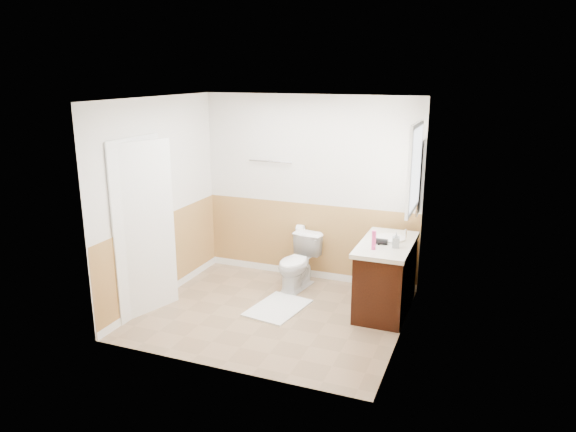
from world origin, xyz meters
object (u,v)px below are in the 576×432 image
at_px(toilet, 298,263).
at_px(bath_mat, 278,308).
at_px(vanity_cabinet, 386,278).
at_px(lotion_bottle, 374,240).
at_px(soap_dispenser, 396,240).

relative_size(toilet, bath_mat, 0.89).
distance_m(bath_mat, vanity_cabinet, 1.34).
relative_size(bath_mat, vanity_cabinet, 0.73).
xyz_separation_m(toilet, bath_mat, (-0.00, -0.69, -0.35)).
bearing_deg(lotion_bottle, soap_dispenser, 37.20).
height_order(toilet, soap_dispenser, soap_dispenser).
bearing_deg(lotion_bottle, vanity_cabinet, 72.07).
bearing_deg(lotion_bottle, toilet, 153.77).
bearing_deg(vanity_cabinet, bath_mat, -159.56).
relative_size(vanity_cabinet, lotion_bottle, 5.00).
xyz_separation_m(toilet, vanity_cabinet, (1.21, -0.24, 0.04)).
distance_m(bath_mat, lotion_bottle, 1.46).
height_order(toilet, lotion_bottle, lotion_bottle).
height_order(bath_mat, soap_dispenser, soap_dispenser).
height_order(bath_mat, vanity_cabinet, vanity_cabinet).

